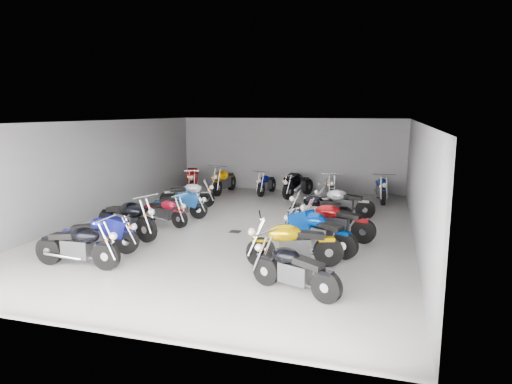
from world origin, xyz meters
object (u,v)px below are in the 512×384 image
motorcycle_left_f (188,194)px  motorcycle_back_f (381,189)px  motorcycle_left_b (99,235)px  motorcycle_back_e (331,187)px  motorcycle_right_c (317,232)px  motorcycle_right_e (319,209)px  motorcycle_back_c (266,184)px  motorcycle_left_e (179,205)px  motorcycle_right_b (293,244)px  motorcycle_left_a (78,245)px  motorcycle_left_c (127,218)px  motorcycle_right_f (342,202)px  motorcycle_back_a (193,179)px  motorcycle_left_d (164,211)px  motorcycle_right_d (335,221)px  motorcycle_back_b (224,181)px  drain_grate (235,232)px  motorcycle_back_d (298,185)px  motorcycle_right_a (294,269)px

motorcycle_left_f → motorcycle_back_f: 7.46m
motorcycle_left_b → motorcycle_back_e: size_ratio=0.96×
motorcycle_right_c → motorcycle_right_e: bearing=32.2°
motorcycle_back_c → motorcycle_left_e: bearing=78.1°
motorcycle_right_b → motorcycle_left_a: bearing=88.9°
motorcycle_left_c → motorcycle_back_e: size_ratio=1.08×
motorcycle_right_f → motorcycle_back_a: (-6.82, 3.17, 0.04)m
motorcycle_left_b → motorcycle_back_a: 9.01m
motorcycle_left_d → motorcycle_right_b: size_ratio=0.84×
motorcycle_right_c → motorcycle_right_d: motorcycle_right_c is taller
motorcycle_left_c → motorcycle_back_b: (0.15, 7.40, -0.00)m
motorcycle_left_b → motorcycle_back_c: (1.85, 9.13, -0.03)m
motorcycle_right_e → motorcycle_back_c: (-2.95, 4.64, -0.03)m
motorcycle_back_c → drain_grate: bearing=102.2°
motorcycle_right_e → motorcycle_back_e: 4.31m
motorcycle_left_f → motorcycle_back_a: bearing=-175.8°
drain_grate → motorcycle_left_e: bearing=154.5°
motorcycle_back_d → motorcycle_back_f: motorcycle_back_d is taller
motorcycle_left_e → motorcycle_right_e: (4.56, 0.45, 0.03)m
motorcycle_left_a → motorcycle_back_e: size_ratio=1.03×
drain_grate → motorcycle_back_a: 7.20m
motorcycle_left_c → motorcycle_right_b: 5.06m
motorcycle_back_a → motorcycle_back_d: (4.68, -0.03, -0.02)m
motorcycle_left_d → motorcycle_back_c: (1.64, 6.08, 0.02)m
motorcycle_right_e → motorcycle_right_f: 1.37m
motorcycle_back_d → motorcycle_left_a: bearing=93.4°
motorcycle_left_e → motorcycle_back_f: (6.33, 4.78, 0.05)m
motorcycle_right_c → motorcycle_back_b: 8.89m
motorcycle_left_a → motorcycle_right_e: (4.64, 5.48, -0.02)m
drain_grate → motorcycle_left_a: motorcycle_left_a is taller
motorcycle_left_e → motorcycle_left_f: 1.74m
motorcycle_left_b → motorcycle_right_b: motorcycle_right_b is taller
motorcycle_left_f → motorcycle_back_a: (-1.20, 3.18, 0.06)m
motorcycle_back_d → motorcycle_left_d: bearing=83.1°
drain_grate → motorcycle_back_b: 6.50m
motorcycle_right_f → drain_grate: bearing=140.8°
motorcycle_right_e → motorcycle_back_d: motorcycle_back_d is taller
motorcycle_right_d → motorcycle_back_c: 7.19m
motorcycle_left_c → motorcycle_back_a: 7.52m
motorcycle_left_b → motorcycle_back_e: 9.93m
motorcycle_left_b → motorcycle_right_d: bearing=100.2°
motorcycle_left_d → motorcycle_right_d: (5.27, -0.14, 0.08)m
drain_grate → motorcycle_right_d: bearing=-0.2°
motorcycle_back_a → motorcycle_left_d: bearing=85.8°
motorcycle_back_c → motorcycle_back_d: motorcycle_back_d is taller
motorcycle_right_a → motorcycle_back_e: (-0.54, 9.88, 0.02)m
motorcycle_left_d → motorcycle_left_f: (-0.43, 2.66, 0.04)m
motorcycle_left_a → motorcycle_right_f: 8.51m
motorcycle_left_f → motorcycle_back_e: bearing=106.0°
motorcycle_right_d → motorcycle_left_f: bearing=73.7°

